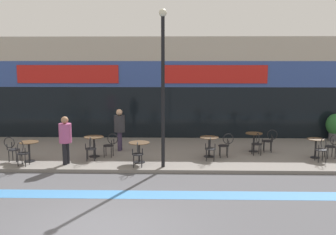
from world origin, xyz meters
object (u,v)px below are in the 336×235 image
at_px(cafe_chair_0_side, 12,147).
at_px(cafe_chair_4_side, 270,139).
at_px(cafe_chair_3_near, 210,147).
at_px(bistro_table_0, 29,147).
at_px(cafe_chair_5_side, 332,144).
at_px(cafe_chair_2_near, 138,152).
at_px(cafe_chair_1_near, 91,147).
at_px(cafe_chair_3_side, 226,144).
at_px(cafe_chair_4_near, 257,142).
at_px(pedestrian_far_end, 65,136).
at_px(bistro_table_2, 139,148).
at_px(cafe_chair_1_side, 110,143).
at_px(planter_pot, 335,126).
at_px(cafe_chair_0_near, 22,152).
at_px(pedestrian_near_end, 120,126).
at_px(cafe_chair_5_near, 322,148).
at_px(bistro_table_4, 254,138).
at_px(bistro_table_5, 316,144).
at_px(bistro_table_1, 94,142).
at_px(bistro_table_3, 209,143).
at_px(lamp_post, 163,78).

relative_size(cafe_chair_0_side, cafe_chair_4_side, 1.00).
distance_m(cafe_chair_0_side, cafe_chair_3_near, 7.21).
xyz_separation_m(bistro_table_0, cafe_chair_5_side, (11.21, 0.79, -0.00)).
relative_size(cafe_chair_2_near, cafe_chair_3_near, 1.00).
relative_size(cafe_chair_1_near, cafe_chair_3_side, 1.00).
bearing_deg(cafe_chair_3_side, cafe_chair_4_side, -155.56).
height_order(cafe_chair_4_near, pedestrian_far_end, pedestrian_far_end).
bearing_deg(cafe_chair_1_near, bistro_table_0, 87.81).
bearing_deg(cafe_chair_0_side, bistro_table_2, 3.78).
bearing_deg(cafe_chair_1_side, pedestrian_far_end, 42.68).
height_order(bistro_table_2, planter_pot, planter_pot).
bearing_deg(cafe_chair_1_side, cafe_chair_5_side, -175.03).
distance_m(bistro_table_2, cafe_chair_0_near, 4.06).
distance_m(planter_pot, pedestrian_near_end, 9.79).
height_order(cafe_chair_5_near, planter_pot, planter_pot).
height_order(cafe_chair_1_near, cafe_chair_3_near, same).
xyz_separation_m(bistro_table_4, bistro_table_5, (2.13, -0.95, -0.02)).
height_order(bistro_table_5, pedestrian_far_end, pedestrian_far_end).
xyz_separation_m(bistro_table_1, bistro_table_5, (8.38, 0.02, -0.04)).
xyz_separation_m(bistro_table_4, cafe_chair_5_near, (2.14, -1.58, -0.02)).
bearing_deg(pedestrian_near_end, pedestrian_far_end, -121.43).
bearing_deg(bistro_table_0, bistro_table_3, 7.35).
height_order(bistro_table_5, cafe_chair_1_side, cafe_chair_1_side).
distance_m(bistro_table_0, cafe_chair_0_near, 0.63).
relative_size(bistro_table_2, bistro_table_4, 1.00).
bearing_deg(planter_pot, cafe_chair_1_near, -159.52).
distance_m(bistro_table_3, pedestrian_near_end, 3.71).
height_order(bistro_table_2, bistro_table_4, bistro_table_4).
xyz_separation_m(bistro_table_1, cafe_chair_0_side, (-2.84, -0.76, -0.04)).
bearing_deg(cafe_chair_4_near, cafe_chair_0_near, 99.35).
bearing_deg(pedestrian_near_end, cafe_chair_4_near, -2.20).
bearing_deg(cafe_chair_1_near, cafe_chair_2_near, -119.78).
xyz_separation_m(cafe_chair_1_near, cafe_chair_2_near, (1.80, -0.80, 0.00)).
bearing_deg(cafe_chair_5_near, lamp_post, 91.72).
distance_m(cafe_chair_0_side, cafe_chair_5_side, 11.86).
height_order(cafe_chair_0_near, cafe_chair_0_side, same).
bearing_deg(bistro_table_4, bistro_table_2, -158.21).
bearing_deg(cafe_chair_5_side, cafe_chair_3_near, 4.58).
relative_size(bistro_table_0, cafe_chair_1_side, 0.81).
bearing_deg(cafe_chair_1_near, cafe_chair_3_near, -94.62).
bearing_deg(cafe_chair_4_near, cafe_chair_1_side, 91.37).
bearing_deg(bistro_table_5, cafe_chair_5_side, 0.28).
xyz_separation_m(bistro_table_5, cafe_chair_5_near, (0.01, -0.63, -0.00)).
xyz_separation_m(cafe_chair_2_near, cafe_chair_4_side, (5.06, 2.39, 0.00)).
bearing_deg(lamp_post, bistro_table_5, 13.70).
distance_m(bistro_table_1, pedestrian_far_end, 1.41).
height_order(bistro_table_0, bistro_table_1, bistro_table_1).
xyz_separation_m(bistro_table_2, planter_pot, (8.56, 4.04, 0.14)).
bearing_deg(bistro_table_3, planter_pot, 27.82).
height_order(bistro_table_2, lamp_post, lamp_post).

